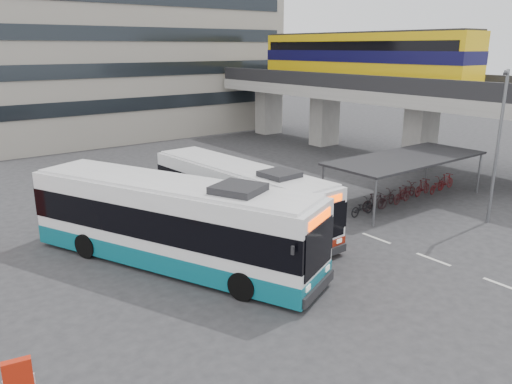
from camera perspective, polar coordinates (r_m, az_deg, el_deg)
ground at (r=22.09m, az=9.45°, el=-6.71°), size 120.00×120.00×0.00m
viaduct at (r=41.95m, az=12.75°, el=12.74°), size 8.00×32.00×9.68m
bike_shelter at (r=29.76m, az=16.60°, el=1.50°), size 10.00×4.00×2.54m
office_block at (r=54.14m, az=-15.43°, el=19.93°), size 30.00×15.00×25.00m
road_markings at (r=22.27m, az=19.60°, el=-7.26°), size 0.15×7.60×0.01m
bus_main at (r=24.19m, az=-1.89°, el=-0.54°), size 3.09×11.38×3.33m
bus_teal at (r=20.29m, az=-9.64°, el=-3.54°), size 7.60×12.72×3.75m
pedestrian at (r=21.21m, az=0.01°, el=-4.70°), size 0.75×0.83×1.90m
lamp_post at (r=26.79m, az=25.99°, el=5.54°), size 1.27×0.61×7.55m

